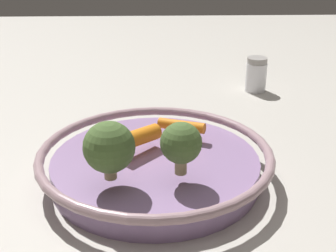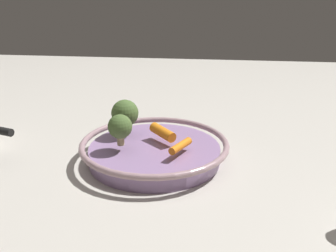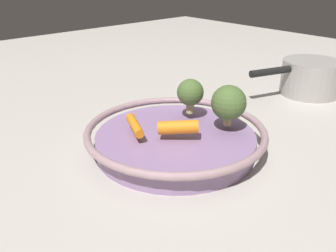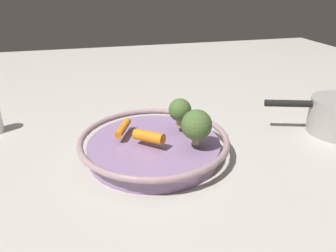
{
  "view_description": "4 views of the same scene",
  "coord_description": "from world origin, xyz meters",
  "views": [
    {
      "loc": [
        0.53,
        0.0,
        0.31
      ],
      "look_at": [
        0.0,
        0.02,
        0.08
      ],
      "focal_mm": 49.94,
      "sensor_mm": 36.0,
      "label": 1
    },
    {
      "loc": [
        -0.11,
        0.7,
        0.34
      ],
      "look_at": [
        -0.03,
        -0.0,
        0.08
      ],
      "focal_mm": 40.51,
      "sensor_mm": 36.0,
      "label": 2
    },
    {
      "loc": [
        -0.39,
        -0.41,
        0.3
      ],
      "look_at": [
        -0.03,
        -0.01,
        0.06
      ],
      "focal_mm": 40.11,
      "sensor_mm": 36.0,
      "label": 3
    },
    {
      "loc": [
        -0.11,
        -0.56,
        0.33
      ],
      "look_at": [
        0.02,
        -0.02,
        0.07
      ],
      "focal_mm": 34.32,
      "sensor_mm": 36.0,
      "label": 4
    }
  ],
  "objects": [
    {
      "name": "broccoli_floret_edge",
      "position": [
        0.06,
        0.03,
        0.08
      ],
      "size": [
        0.05,
        0.05,
        0.06
      ],
      "color": "tan",
      "rests_on": "serving_bowl"
    },
    {
      "name": "baby_carrot_near_rim",
      "position": [
        -0.06,
        0.04,
        0.05
      ],
      "size": [
        0.04,
        0.07,
        0.02
      ],
      "primitive_type": "cylinder",
      "rotation": [
        1.54,
        0.0,
        2.72
      ],
      "color": "orange",
      "rests_on": "serving_bowl"
    },
    {
      "name": "baby_carrot_back",
      "position": [
        -0.01,
        -0.02,
        0.05
      ],
      "size": [
        0.06,
        0.06,
        0.03
      ],
      "primitive_type": "cylinder",
      "rotation": [
        1.5,
        0.0,
        0.78
      ],
      "color": "orange",
      "rests_on": "serving_bowl"
    },
    {
      "name": "broccoli_floret_large",
      "position": [
        0.07,
        -0.05,
        0.08
      ],
      "size": [
        0.06,
        0.06,
        0.07
      ],
      "color": "tan",
      "rests_on": "serving_bowl"
    },
    {
      "name": "ground_plane",
      "position": [
        0.0,
        0.0,
        0.0
      ],
      "size": [
        2.29,
        2.29,
        0.0
      ],
      "primitive_type": "plane",
      "color": "#B7B2A8"
    },
    {
      "name": "serving_bowl",
      "position": [
        0.0,
        0.0,
        0.02
      ],
      "size": [
        0.3,
        0.3,
        0.04
      ],
      "color": "#8E709E",
      "rests_on": "ground_plane"
    }
  ]
}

